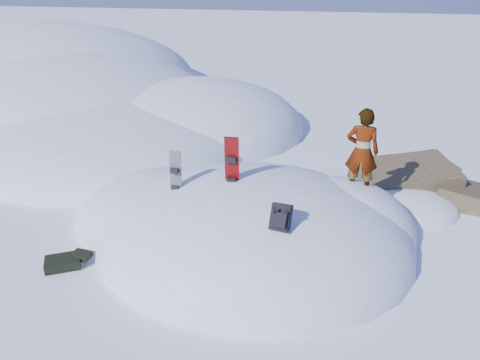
% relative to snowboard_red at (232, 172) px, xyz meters
% --- Properties ---
extents(ground, '(120.00, 120.00, 0.00)m').
position_rel_snowboard_red_xyz_m(ground, '(0.45, 0.01, -1.67)').
color(ground, white).
rests_on(ground, ground).
extents(snow_mound, '(8.00, 6.00, 3.00)m').
position_rel_snowboard_red_xyz_m(snow_mound, '(0.28, 0.25, -1.67)').
color(snow_mound, white).
rests_on(snow_mound, ground).
extents(snow_ridge, '(21.50, 18.50, 6.40)m').
position_rel_snowboard_red_xyz_m(snow_ridge, '(-9.99, 9.86, -1.67)').
color(snow_ridge, white).
rests_on(snow_ridge, ground).
extents(rock_outcrop, '(4.68, 4.41, 1.68)m').
position_rel_snowboard_red_xyz_m(rock_outcrop, '(4.17, 3.02, -1.65)').
color(rock_outcrop, brown).
rests_on(rock_outcrop, ground).
extents(snowboard_red, '(0.30, 0.20, 1.61)m').
position_rel_snowboard_red_xyz_m(snowboard_red, '(0.00, 0.00, 0.00)').
color(snowboard_red, '#B00A09').
rests_on(snowboard_red, snow_mound).
extents(snowboard_dark, '(0.26, 0.19, 1.34)m').
position_rel_snowboard_red_xyz_m(snowboard_dark, '(-1.16, -0.28, -0.19)').
color(snowboard_dark, black).
rests_on(snowboard_dark, snow_mound).
extents(backpack, '(0.41, 0.51, 0.58)m').
position_rel_snowboard_red_xyz_m(backpack, '(1.22, -1.40, -0.18)').
color(backpack, black).
rests_on(backpack, snow_mound).
extents(gear_pile, '(0.93, 0.75, 0.24)m').
position_rel_snowboard_red_xyz_m(gear_pile, '(-3.10, -1.68, -1.55)').
color(gear_pile, black).
rests_on(gear_pile, ground).
extents(person, '(0.76, 0.54, 1.95)m').
position_rel_snowboard_red_xyz_m(person, '(2.65, 1.08, 0.26)').
color(person, slate).
rests_on(person, snow_mound).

